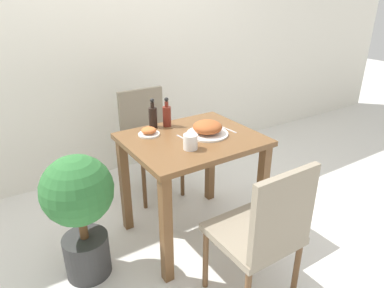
# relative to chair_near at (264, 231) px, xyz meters

# --- Properties ---
(ground_plane) EXTENTS (16.00, 16.00, 0.00)m
(ground_plane) POSITION_rel_chair_near_xyz_m (0.04, 0.74, -0.51)
(ground_plane) COLOR silver
(wall_back) EXTENTS (8.00, 0.05, 2.60)m
(wall_back) POSITION_rel_chair_near_xyz_m (0.04, 2.02, 0.79)
(wall_back) COLOR white
(wall_back) RESTS_ON ground_plane
(dining_table) EXTENTS (0.85, 0.71, 0.76)m
(dining_table) POSITION_rel_chair_near_xyz_m (0.04, 0.74, 0.12)
(dining_table) COLOR brown
(dining_table) RESTS_ON ground_plane
(chair_near) EXTENTS (0.42, 0.42, 0.90)m
(chair_near) POSITION_rel_chair_near_xyz_m (0.00, 0.00, 0.00)
(chair_near) COLOR gray
(chair_near) RESTS_ON ground_plane
(chair_far) EXTENTS (0.42, 0.42, 0.90)m
(chair_far) POSITION_rel_chair_near_xyz_m (0.06, 1.47, 0.00)
(chair_far) COLOR gray
(chair_far) RESTS_ON ground_plane
(food_plate) EXTENTS (0.28, 0.28, 0.10)m
(food_plate) POSITION_rel_chair_near_xyz_m (0.15, 0.72, 0.30)
(food_plate) COLOR white
(food_plate) RESTS_ON dining_table
(side_plate) EXTENTS (0.14, 0.14, 0.05)m
(side_plate) POSITION_rel_chair_near_xyz_m (-0.19, 0.92, 0.28)
(side_plate) COLOR white
(side_plate) RESTS_ON dining_table
(drink_cup) EXTENTS (0.09, 0.09, 0.09)m
(drink_cup) POSITION_rel_chair_near_xyz_m (-0.07, 0.59, 0.30)
(drink_cup) COLOR white
(drink_cup) RESTS_ON dining_table
(sauce_bottle) EXTENTS (0.06, 0.06, 0.21)m
(sauce_bottle) POSITION_rel_chair_near_xyz_m (-0.09, 1.04, 0.34)
(sauce_bottle) COLOR black
(sauce_bottle) RESTS_ON dining_table
(condiment_bottle) EXTENTS (0.06, 0.06, 0.21)m
(condiment_bottle) POSITION_rel_chair_near_xyz_m (-0.00, 1.01, 0.34)
(condiment_bottle) COLOR maroon
(condiment_bottle) RESTS_ON dining_table
(fork_utensil) EXTENTS (0.03, 0.19, 0.00)m
(fork_utensil) POSITION_rel_chair_near_xyz_m (-0.02, 0.72, 0.26)
(fork_utensil) COLOR silver
(fork_utensil) RESTS_ON dining_table
(spoon_utensil) EXTENTS (0.03, 0.17, 0.00)m
(spoon_utensil) POSITION_rel_chair_near_xyz_m (0.31, 0.72, 0.26)
(spoon_utensil) COLOR silver
(spoon_utensil) RESTS_ON dining_table
(potted_plant_left) EXTENTS (0.42, 0.42, 0.81)m
(potted_plant_left) POSITION_rel_chair_near_xyz_m (-0.73, 0.75, -0.01)
(potted_plant_left) COLOR #333333
(potted_plant_left) RESTS_ON ground_plane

